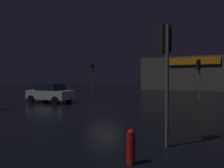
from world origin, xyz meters
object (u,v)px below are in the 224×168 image
at_px(store_building, 197,74).
at_px(fire_hydrant, 131,147).
at_px(traffic_signal_cross_left, 198,70).
at_px(car_near, 50,93).
at_px(traffic_signal_main, 93,71).
at_px(traffic_signal_opposite, 165,54).

distance_m(store_building, fire_hydrant, 36.74).
distance_m(store_building, traffic_signal_cross_left, 20.62).
height_order(store_building, car_near, store_building).
relative_size(store_building, car_near, 4.54).
bearing_deg(car_near, fire_hydrant, -36.49).
relative_size(traffic_signal_main, fire_hydrant, 4.32).
xyz_separation_m(store_building, car_near, (-8.35, -27.99, -2.03)).
height_order(store_building, traffic_signal_cross_left, store_building).
relative_size(car_near, fire_hydrant, 4.50).
distance_m(store_building, traffic_signal_opposite, 34.80).
height_order(car_near, fire_hydrant, car_near).
bearing_deg(car_near, traffic_signal_main, 95.38).
distance_m(traffic_signal_cross_left, car_near, 13.61).
bearing_deg(fire_hydrant, traffic_signal_main, 127.26).
bearing_deg(traffic_signal_opposite, fire_hydrant, -100.23).
distance_m(traffic_signal_main, traffic_signal_opposite, 18.97).
bearing_deg(fire_hydrant, traffic_signal_cross_left, 91.41).
bearing_deg(fire_hydrant, traffic_signal_opposite, 79.77).
relative_size(store_building, fire_hydrant, 20.42).
bearing_deg(fire_hydrant, car_near, 143.51).
xyz_separation_m(traffic_signal_opposite, car_near, (-11.88, 6.62, -2.10)).
distance_m(traffic_signal_main, car_near, 7.90).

